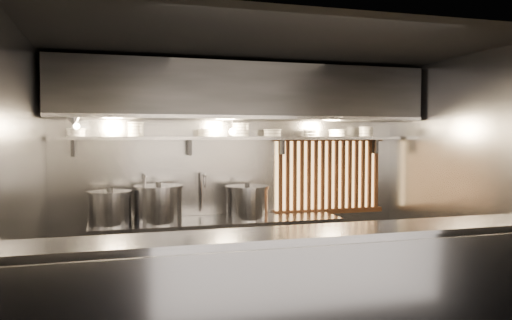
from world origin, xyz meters
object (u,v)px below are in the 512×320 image
stock_pot_right (247,202)px  heat_lamp (74,121)px  stock_pot_left (110,208)px  pendant_bulb (232,132)px  stock_pot_mid (158,204)px

stock_pot_right → heat_lamp: bearing=-172.8°
stock_pot_left → stock_pot_right: bearing=0.2°
pendant_bulb → stock_pot_right: bearing=-32.9°
stock_pot_right → stock_pot_mid: bearing=179.0°
heat_lamp → stock_pot_left: bearing=34.8°
pendant_bulb → stock_pot_left: 1.69m
stock_pot_left → stock_pot_mid: bearing=2.5°
pendant_bulb → stock_pot_mid: (-0.91, -0.08, -0.84)m
stock_pot_left → stock_pot_mid: size_ratio=0.92×
pendant_bulb → stock_pot_mid: 1.24m
stock_pot_left → pendant_bulb: bearing=4.2°
stock_pot_left → stock_pot_right: size_ratio=1.04×
heat_lamp → stock_pot_right: bearing=7.2°
stock_pot_mid → pendant_bulb: bearing=5.2°
pendant_bulb → stock_pot_mid: bearing=-174.8°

